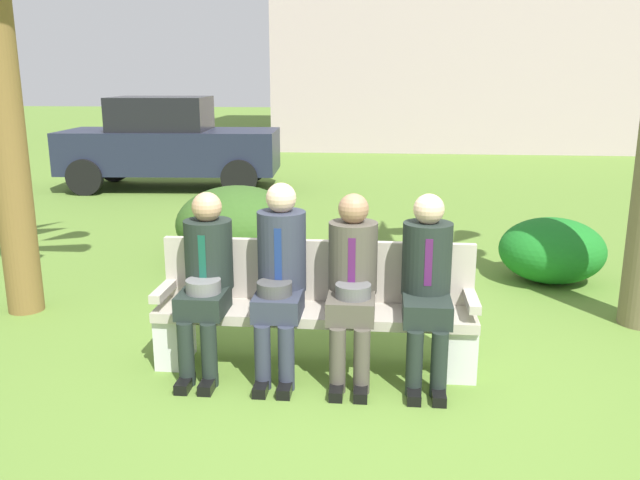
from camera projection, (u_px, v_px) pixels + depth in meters
The scene contains 9 objects.
ground_plane at pixel (349, 386), 4.46m from camera, with size 80.00×80.00×0.00m, color olive.
park_bench at pixel (315, 308), 4.70m from camera, with size 2.26×0.44×0.90m.
seated_man_leftmost at pixel (206, 274), 4.57m from camera, with size 0.34×0.72×1.27m.
seated_man_centerleft at pixel (280, 271), 4.52m from camera, with size 0.34×0.72×1.34m.
seated_man_centerright at pixel (353, 278), 4.47m from camera, with size 0.34×0.72×1.28m.
seated_man_rightmost at pixel (427, 278), 4.43m from camera, with size 0.34×0.72×1.28m.
shrub_near_bench at pixel (552, 250), 6.64m from camera, with size 1.05×0.97×0.66m, color #1B7122.
shrub_mid_lawn at pixel (237, 224), 7.35m from camera, with size 1.38×1.26×0.86m, color #335A20.
parked_car_near at pixel (169, 143), 12.07m from camera, with size 4.00×1.94×1.68m.
Camera 1 is at (0.20, -4.08, 2.05)m, focal length 36.75 mm.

